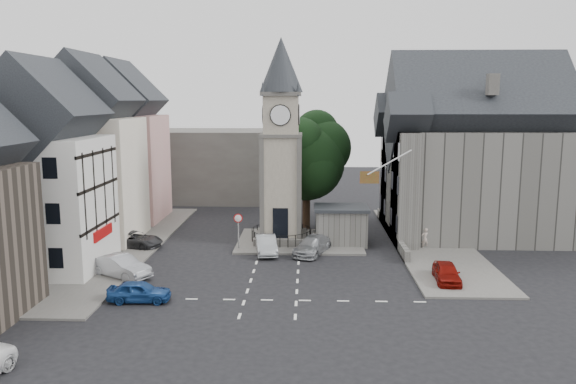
{
  "coord_description": "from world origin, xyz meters",
  "views": [
    {
      "loc": [
        2.12,
        -36.45,
        11.46
      ],
      "look_at": [
        0.65,
        5.0,
        4.63
      ],
      "focal_mm": 35.0,
      "sensor_mm": 36.0,
      "label": 1
    }
  ],
  "objects_px": {
    "clock_tower": "(281,142)",
    "car_west_blue": "(139,291)",
    "stone_shelter": "(341,225)",
    "car_east_red": "(447,273)",
    "pedestrian": "(425,239)"
  },
  "relations": [
    {
      "from": "stone_shelter",
      "to": "pedestrian",
      "type": "bearing_deg",
      "value": -12.59
    },
    {
      "from": "car_west_blue",
      "to": "pedestrian",
      "type": "distance_m",
      "value": 22.27
    },
    {
      "from": "pedestrian",
      "to": "stone_shelter",
      "type": "bearing_deg",
      "value": -24.91
    },
    {
      "from": "car_west_blue",
      "to": "car_east_red",
      "type": "distance_m",
      "value": 18.91
    },
    {
      "from": "clock_tower",
      "to": "car_west_blue",
      "type": "height_order",
      "value": "clock_tower"
    },
    {
      "from": "stone_shelter",
      "to": "car_east_red",
      "type": "relative_size",
      "value": 1.15
    },
    {
      "from": "clock_tower",
      "to": "stone_shelter",
      "type": "distance_m",
      "value": 8.15
    },
    {
      "from": "stone_shelter",
      "to": "car_west_blue",
      "type": "distance_m",
      "value": 18.29
    },
    {
      "from": "stone_shelter",
      "to": "pedestrian",
      "type": "relative_size",
      "value": 2.53
    },
    {
      "from": "car_west_blue",
      "to": "car_east_red",
      "type": "relative_size",
      "value": 0.96
    },
    {
      "from": "car_east_red",
      "to": "pedestrian",
      "type": "bearing_deg",
      "value": 92.4
    },
    {
      "from": "clock_tower",
      "to": "car_west_blue",
      "type": "xyz_separation_m",
      "value": [
        -7.5,
        -13.99,
        -7.51
      ]
    },
    {
      "from": "clock_tower",
      "to": "stone_shelter",
      "type": "relative_size",
      "value": 3.78
    },
    {
      "from": "stone_shelter",
      "to": "car_east_red",
      "type": "height_order",
      "value": "stone_shelter"
    },
    {
      "from": "clock_tower",
      "to": "car_west_blue",
      "type": "bearing_deg",
      "value": -118.19
    }
  ]
}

